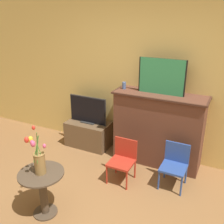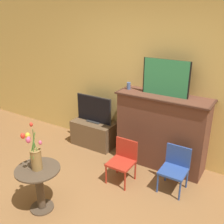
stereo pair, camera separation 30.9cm
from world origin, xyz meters
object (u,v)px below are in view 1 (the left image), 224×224
(painting, at_px, (162,77))
(vase_tulips, at_px, (38,159))
(chair_red, at_px, (123,158))
(chair_blue, at_px, (175,163))
(tv_monitor, at_px, (88,110))

(painting, bearing_deg, vase_tulips, -116.19)
(painting, height_order, chair_red, painting)
(painting, distance_m, chair_red, 1.30)
(painting, relative_size, chair_red, 1.15)
(chair_red, bearing_deg, painting, 66.80)
(painting, distance_m, vase_tulips, 2.04)
(painting, height_order, chair_blue, painting)
(chair_red, bearing_deg, vase_tulips, -118.03)
(tv_monitor, xyz_separation_m, chair_blue, (1.66, -0.45, -0.34))
(painting, xyz_separation_m, chair_red, (-0.29, -0.68, -1.07))
(chair_blue, bearing_deg, chair_red, -163.72)
(chair_blue, bearing_deg, tv_monitor, 164.73)
(chair_red, xyz_separation_m, chair_blue, (0.69, 0.20, 0.00))
(painting, bearing_deg, chair_blue, -49.73)
(chair_red, height_order, chair_blue, same)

